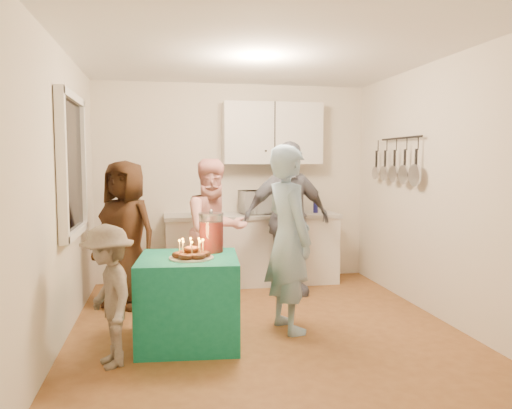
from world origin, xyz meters
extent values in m
plane|color=brown|center=(0.00, 0.00, 0.00)|extent=(4.00, 4.00, 0.00)
plane|color=white|center=(0.00, 0.00, 2.60)|extent=(4.00, 4.00, 0.00)
plane|color=silver|center=(0.00, 2.00, 1.30)|extent=(3.60, 3.60, 0.00)
plane|color=silver|center=(-1.80, 0.00, 1.30)|extent=(4.00, 4.00, 0.00)
plane|color=silver|center=(1.80, 0.00, 1.30)|extent=(4.00, 4.00, 0.00)
cube|color=black|center=(-1.77, 0.30, 1.55)|extent=(0.04, 1.00, 1.20)
cube|color=white|center=(0.20, 1.70, 0.43)|extent=(2.20, 0.58, 0.86)
cube|color=beige|center=(0.20, 1.70, 0.89)|extent=(2.24, 0.62, 0.05)
cube|color=white|center=(0.50, 1.85, 1.95)|extent=(1.30, 0.30, 0.80)
cube|color=black|center=(1.72, 0.70, 1.60)|extent=(0.12, 1.00, 0.60)
imported|color=white|center=(0.33, 1.70, 1.06)|extent=(0.59, 0.44, 0.30)
cube|color=#12775A|center=(-0.72, -0.29, 0.38)|extent=(0.92, 0.92, 0.76)
cylinder|color=red|center=(-0.50, -0.09, 0.93)|extent=(0.22, 0.22, 0.34)
imported|color=#91B3D3|center=(0.22, -0.13, 0.87)|extent=(0.55, 0.71, 1.74)
imported|color=#512E17|center=(-1.34, 0.96, 0.80)|extent=(0.93, 0.86, 1.60)
imported|color=#EF7C7D|center=(-0.36, 0.91, 0.81)|extent=(0.94, 0.84, 1.62)
imported|color=black|center=(0.51, 1.09, 0.91)|extent=(1.12, 0.59, 1.82)
imported|color=#62584E|center=(-1.36, -0.69, 0.55)|extent=(0.62, 0.81, 1.11)
camera|label=1|loc=(-0.93, -4.60, 1.59)|focal=35.00mm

